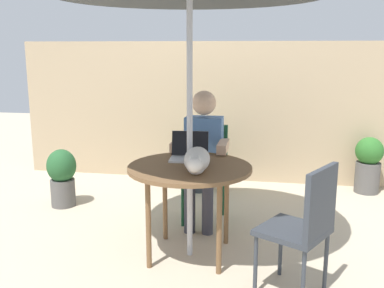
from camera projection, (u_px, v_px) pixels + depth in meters
name	position (u px, v px, depth m)	size (l,w,h in m)	color
ground_plane	(190.00, 254.00, 3.56)	(14.00, 14.00, 0.00)	#BCAD93
fence_back	(221.00, 112.00, 5.44)	(5.03, 0.08, 1.69)	tan
patio_table	(190.00, 174.00, 3.42)	(0.95, 0.95, 0.73)	brown
chair_occupied	(205.00, 164.00, 4.23)	(0.40, 0.40, 0.90)	#194C2D
chair_empty	(305.00, 221.00, 2.85)	(0.55, 0.55, 0.90)	#33383F
person_seated	(203.00, 151.00, 4.05)	(0.48, 0.48, 1.24)	#4C72A5
laptop	(189.00, 151.00, 3.62)	(0.32, 0.27, 0.21)	silver
cat	(197.00, 161.00, 3.23)	(0.23, 0.65, 0.17)	silver
potted_plant_near_fence	(62.00, 176.00, 4.60)	(0.30, 0.30, 0.60)	#595654
potted_plant_by_chair	(200.00, 159.00, 5.13)	(0.47, 0.47, 0.64)	#33383D
potted_plant_corner	(368.00, 163.00, 5.02)	(0.31, 0.31, 0.64)	#595654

